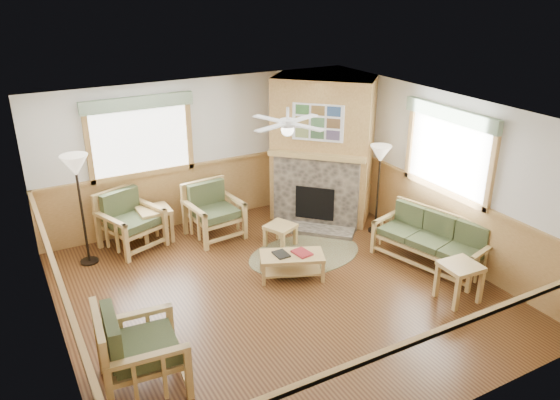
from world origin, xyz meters
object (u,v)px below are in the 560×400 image
sofa (431,241)px  armchair_back_right (214,212)px  coffee_table (292,266)px  floor_lamp_left (82,211)px  armchair_back_left (131,221)px  end_table_chairs (155,225)px  armchair_left (142,348)px  footstool (280,235)px  floor_lamp_right (378,189)px  end_table_sofa (459,282)px

sofa → armchair_back_right: armchair_back_right is taller
coffee_table → floor_lamp_left: bearing=166.1°
armchair_back_left → floor_lamp_left: floor_lamp_left is taller
floor_lamp_left → sofa: bearing=-29.4°
armchair_back_left → end_table_chairs: bearing=-14.5°
sofa → armchair_back_left: armchair_back_left is taller
armchair_back_right → coffee_table: 1.99m
armchair_back_right → end_table_chairs: size_ratio=1.58×
armchair_back_left → floor_lamp_left: bearing=173.5°
armchair_back_left → armchair_left: 3.59m
footstool → floor_lamp_left: 3.28m
floor_lamp_right → floor_lamp_left: bearing=164.7°
sofa → end_table_sofa: size_ratio=3.11×
end_table_chairs → footstool: bearing=-34.3°
sofa → footstool: bearing=-149.2°
armchair_back_right → coffee_table: bearing=-82.0°
coffee_table → floor_lamp_left: (-2.69, 2.01, 0.73)m
armchair_back_right → floor_lamp_left: (-2.19, 0.10, 0.45)m
floor_lamp_right → footstool: bearing=169.6°
sofa → armchair_left: size_ratio=1.76×
end_table_sofa → footstool: bearing=117.7°
armchair_back_left → end_table_chairs: 0.46m
end_table_chairs → armchair_back_left: bearing=-173.5°
sofa → footstool: 2.52m
sofa → floor_lamp_left: 5.59m
armchair_left → floor_lamp_left: bearing=5.0°
end_table_sofa → footstool: (-1.43, 2.73, -0.09)m
coffee_table → armchair_back_right: bearing=127.5°
armchair_left → end_table_chairs: armchair_left is taller
coffee_table → floor_lamp_right: floor_lamp_right is taller
armchair_back_left → end_table_sofa: armchair_back_left is taller
sofa → end_table_chairs: 4.71m
coffee_table → sofa: bearing=4.6°
sofa → floor_lamp_right: 1.46m
armchair_back_left → armchair_back_right: size_ratio=1.02×
floor_lamp_left → armchair_left: bearing=-90.1°
sofa → end_table_chairs: (-3.64, 2.98, -0.11)m
armchair_left → end_table_chairs: bearing=-13.8°
armchair_back_left → coffee_table: armchair_back_left is taller
armchair_left → end_table_chairs: 3.75m
sofa → end_table_sofa: (-0.38, -1.00, -0.13)m
armchair_left → footstool: armchair_left is taller
coffee_table → footstool: size_ratio=2.15×
sofa → armchair_back_right: (-2.66, 2.63, 0.07)m
armchair_back_left → footstool: bearing=-49.1°
armchair_left → floor_lamp_left: (0.01, 3.29, 0.41)m
end_table_sofa → floor_lamp_right: 2.48m
armchair_back_left → armchair_left: size_ratio=0.96×
armchair_back_right → armchair_left: armchair_left is taller
coffee_table → footstool: footstool is taller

